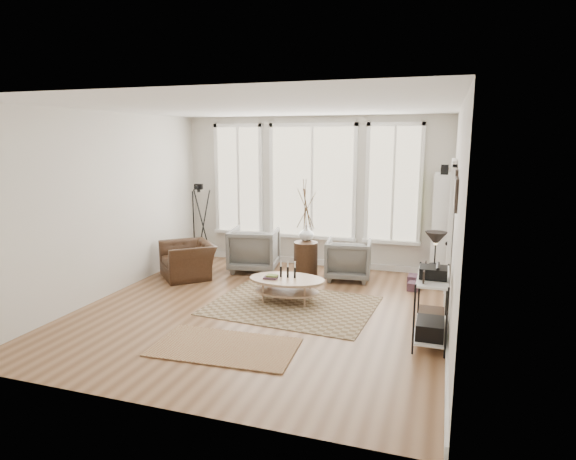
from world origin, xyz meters
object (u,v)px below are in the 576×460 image
(coffee_table, at_px, (286,283))
(accent_chair, at_px, (188,260))
(side_table, at_px, (306,230))
(bookcase, at_px, (441,229))
(low_shelf, at_px, (432,300))
(armchair_left, at_px, (254,249))
(armchair_right, at_px, (348,259))

(coffee_table, xyz_separation_m, accent_chair, (-2.12, 0.72, 0.02))
(side_table, bearing_deg, bookcase, 9.51)
(low_shelf, bearing_deg, coffee_table, 160.76)
(low_shelf, relative_size, accent_chair, 1.35)
(accent_chair, bearing_deg, side_table, 64.13)
(accent_chair, bearing_deg, low_shelf, 27.13)
(bookcase, height_order, armchair_left, bookcase)
(bookcase, bearing_deg, coffee_table, -141.42)
(armchair_left, height_order, armchair_right, armchair_left)
(coffee_table, relative_size, armchair_right, 1.52)
(low_shelf, distance_m, side_table, 3.12)
(low_shelf, xyz_separation_m, armchair_right, (-1.49, 2.26, -0.15))
(coffee_table, bearing_deg, bookcase, 38.58)
(bookcase, distance_m, side_table, 2.34)
(armchair_left, bearing_deg, coffee_table, 116.88)
(coffee_table, bearing_deg, armchair_left, 127.15)
(armchair_left, xyz_separation_m, side_table, (1.06, -0.13, 0.46))
(low_shelf, distance_m, coffee_table, 2.30)
(bookcase, distance_m, armchair_right, 1.68)
(bookcase, bearing_deg, side_table, -170.49)
(low_shelf, height_order, armchair_left, low_shelf)
(accent_chair, bearing_deg, armchair_left, 85.24)
(armchair_right, xyz_separation_m, accent_chair, (-2.79, -0.79, -0.05))
(accent_chair, bearing_deg, coffee_table, 27.38)
(coffee_table, height_order, accent_chair, accent_chair)
(armchair_right, distance_m, side_table, 0.92)
(bookcase, distance_m, armchair_left, 3.42)
(low_shelf, height_order, armchair_right, low_shelf)
(low_shelf, distance_m, armchair_left, 4.01)
(coffee_table, relative_size, accent_chair, 1.25)
(armchair_left, bearing_deg, accent_chair, 28.85)
(low_shelf, xyz_separation_m, armchair_left, (-3.31, 2.27, -0.10))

